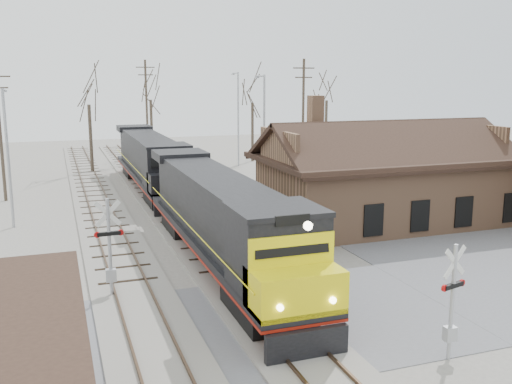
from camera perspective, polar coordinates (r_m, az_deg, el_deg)
ground at (r=21.66m, az=1.63°, el=-12.96°), size 140.00×140.00×0.00m
road at (r=21.65m, az=1.63°, el=-12.93°), size 60.00×9.00×0.03m
track_main at (r=35.30m, az=-7.17°, el=-3.33°), size 3.40×90.00×0.24m
track_siding at (r=34.67m, az=-14.47°, el=-3.87°), size 3.40×90.00×0.24m
depot at (r=36.52m, az=12.50°, el=0.75°), size 15.20×9.31×7.90m
locomotive_lead at (r=26.73m, az=-3.36°, el=-2.85°), size 3.06×20.46×4.54m
locomotive_trailing at (r=46.67m, az=-10.48°, el=3.03°), size 3.06×20.46×4.30m
crossbuck_near at (r=19.43m, az=19.00°, el=-10.71°), size 1.08×0.36×3.84m
crossbuck_far at (r=24.14m, az=-14.41°, el=-5.80°), size 1.19×0.31×4.18m
streetlight_a at (r=37.15m, az=-23.58°, el=3.85°), size 0.25×2.04×8.36m
streetlight_b at (r=44.51m, az=0.76°, el=6.41°), size 0.25×2.04×9.21m
streetlight_c at (r=59.01m, az=-1.83°, el=7.76°), size 0.25×2.04×9.59m
utility_pole_a at (r=45.57m, az=-24.23°, el=5.56°), size 2.00×0.24×9.88m
utility_pole_b at (r=63.82m, az=-10.87°, el=8.16°), size 2.00×0.24×10.94m
utility_pole_c at (r=51.05m, az=4.73°, el=7.44°), size 2.00×0.24×10.63m
tree_b at (r=57.17m, az=-16.43°, el=9.45°), size 4.34×4.34×10.63m
tree_c at (r=67.95m, az=-10.53°, el=9.97°), size 4.37×4.37×10.71m
tree_d at (r=62.47m, az=-0.36°, el=9.88°), size 4.26×4.26×10.43m
tree_e at (r=64.70m, az=7.10°, el=10.03°), size 4.38×4.38×10.73m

